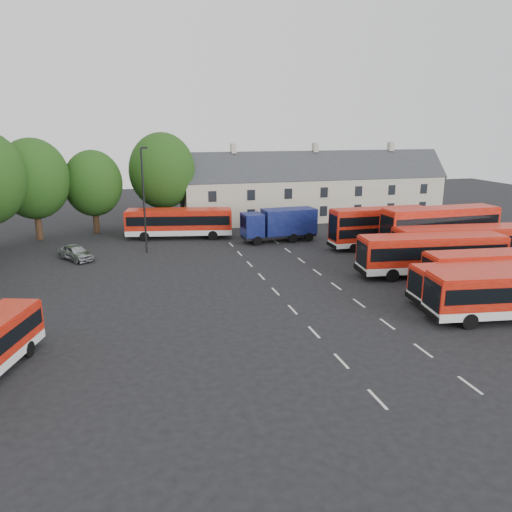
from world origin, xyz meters
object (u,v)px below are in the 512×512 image
at_px(bus_dd_south, 439,228).
at_px(silver_car, 76,253).
at_px(box_truck, 280,223).
at_px(lamppost, 144,197).

distance_m(bus_dd_south, silver_car, 34.64).
relative_size(box_truck, lamppost, 0.79).
height_order(silver_car, lamppost, lamppost).
bearing_deg(box_truck, bus_dd_south, -40.53).
bearing_deg(silver_car, bus_dd_south, -45.78).
bearing_deg(bus_dd_south, lamppost, 161.57).
bearing_deg(silver_car, lamppost, -22.44).
distance_m(bus_dd_south, lamppost, 28.68).
relative_size(silver_car, lamppost, 0.41).
xyz_separation_m(box_truck, silver_car, (-20.88, -2.55, -1.25)).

